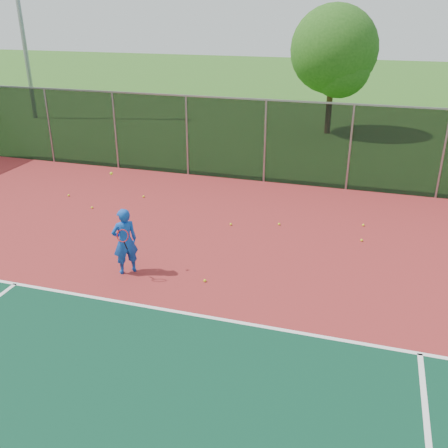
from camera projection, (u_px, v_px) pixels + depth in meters
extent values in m
cube|color=maroon|center=(306.00, 368.00, 9.05)|extent=(30.00, 20.00, 0.02)
cube|color=white|center=(420.00, 354.00, 9.40)|extent=(22.00, 0.10, 0.00)
cube|color=black|center=(350.00, 148.00, 17.21)|extent=(30.00, 0.04, 3.00)
cube|color=gray|center=(355.00, 104.00, 16.61)|extent=(30.00, 0.06, 0.06)
imported|color=#1247AC|center=(125.00, 241.00, 11.96)|extent=(0.72, 0.71, 1.68)
cylinder|color=black|center=(126.00, 246.00, 11.70)|extent=(0.03, 0.15, 0.27)
torus|color=#A51414|center=(123.00, 236.00, 11.49)|extent=(0.30, 0.13, 0.29)
sphere|color=yellow|center=(111.00, 173.00, 11.45)|extent=(0.07, 0.07, 0.07)
sphere|color=yellow|center=(362.00, 240.00, 13.87)|extent=(0.07, 0.07, 0.07)
sphere|color=yellow|center=(231.00, 224.00, 14.88)|extent=(0.07, 0.07, 0.07)
sphere|color=yellow|center=(363.00, 225.00, 14.82)|extent=(0.07, 0.07, 0.07)
sphere|color=yellow|center=(144.00, 196.00, 17.03)|extent=(0.07, 0.07, 0.07)
sphere|color=yellow|center=(69.00, 195.00, 17.14)|extent=(0.07, 0.07, 0.07)
sphere|color=yellow|center=(92.00, 208.00, 16.10)|extent=(0.07, 0.07, 0.07)
sphere|color=yellow|center=(205.00, 281.00, 11.84)|extent=(0.07, 0.07, 0.07)
sphere|color=yellow|center=(279.00, 224.00, 14.89)|extent=(0.07, 0.07, 0.07)
cylinder|color=gray|center=(18.00, 0.00, 26.59)|extent=(0.24, 0.24, 12.58)
cylinder|color=#382714|center=(329.00, 110.00, 25.21)|extent=(0.30, 0.30, 2.37)
sphere|color=#214F15|center=(334.00, 49.00, 24.04)|extent=(4.22, 4.22, 4.22)
sphere|color=#214F15|center=(340.00, 67.00, 23.99)|extent=(2.90, 2.90, 2.90)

